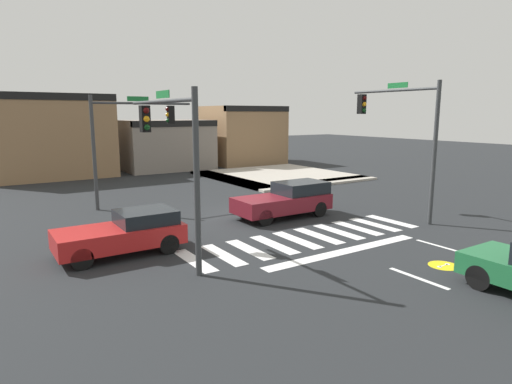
% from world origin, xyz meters
% --- Properties ---
extents(ground_plane, '(120.00, 120.00, 0.00)m').
position_xyz_m(ground_plane, '(0.00, 0.00, 0.00)').
color(ground_plane, '#232628').
extents(crosswalk_near, '(10.14, 2.58, 0.01)m').
position_xyz_m(crosswalk_near, '(-0.00, -4.50, 0.00)').
color(crosswalk_near, silver).
rests_on(crosswalk_near, ground_plane).
extents(lane_markings, '(6.80, 18.75, 0.01)m').
position_xyz_m(lane_markings, '(1.16, -11.43, 0.00)').
color(lane_markings, white).
rests_on(lane_markings, ground_plane).
extents(bike_detector_marking, '(0.94, 0.94, 0.01)m').
position_xyz_m(bike_detector_marking, '(1.58, -9.26, 0.00)').
color(bike_detector_marking, yellow).
rests_on(bike_detector_marking, ground_plane).
extents(curb_corner_northeast, '(10.00, 10.60, 0.15)m').
position_xyz_m(curb_corner_northeast, '(8.49, 9.42, 0.07)').
color(curb_corner_northeast, '#B2AA9E').
rests_on(curb_corner_northeast, ground_plane).
extents(storefront_row, '(24.69, 6.47, 6.17)m').
position_xyz_m(storefront_row, '(1.85, 19.06, 2.75)').
color(storefront_row, '#93704C').
rests_on(storefront_row, ground_plane).
extents(traffic_signal_northwest, '(5.22, 0.32, 5.62)m').
position_xyz_m(traffic_signal_northwest, '(-3.75, 5.06, 3.94)').
color(traffic_signal_northwest, '#383A3D').
rests_on(traffic_signal_northwest, ground_plane).
extents(traffic_signal_southeast, '(0.32, 4.78, 6.11)m').
position_xyz_m(traffic_signal_southeast, '(5.79, -3.98, 4.25)').
color(traffic_signal_southeast, '#383A3D').
rests_on(traffic_signal_southeast, ground_plane).
extents(traffic_signal_southwest, '(0.32, 5.40, 5.47)m').
position_xyz_m(traffic_signal_southwest, '(-5.24, -3.83, 3.85)').
color(traffic_signal_southwest, '#383A3D').
rests_on(traffic_signal_southwest, ground_plane).
extents(car_maroon, '(4.52, 1.94, 1.57)m').
position_xyz_m(car_maroon, '(1.46, -1.22, 0.81)').
color(car_maroon, maroon).
rests_on(car_maroon, ground_plane).
extents(car_red, '(4.15, 1.90, 1.44)m').
position_xyz_m(car_red, '(-6.44, -2.55, 0.74)').
color(car_red, red).
rests_on(car_red, ground_plane).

